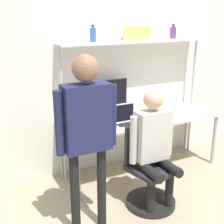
# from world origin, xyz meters

# --- Properties ---
(ground_plane) EXTENTS (12.00, 12.00, 0.00)m
(ground_plane) POSITION_xyz_m (0.00, 0.00, 0.00)
(ground_plane) COLOR tan
(wall_back) EXTENTS (8.00, 0.06, 2.70)m
(wall_back) POSITION_xyz_m (0.00, 0.78, 1.35)
(wall_back) COLOR silver
(wall_back) RESTS_ON ground_plane
(desk) EXTENTS (2.18, 0.73, 0.76)m
(desk) POSITION_xyz_m (0.00, 0.39, 0.69)
(desk) COLOR beige
(desk) RESTS_ON ground_plane
(shelf_unit) EXTENTS (2.07, 0.29, 1.75)m
(shelf_unit) POSITION_xyz_m (0.00, 0.60, 1.54)
(shelf_unit) COLOR white
(shelf_unit) RESTS_ON ground_plane
(monitor) EXTENTS (0.63, 0.17, 0.50)m
(monitor) POSITION_xyz_m (-0.42, 0.62, 1.05)
(monitor) COLOR black
(monitor) RESTS_ON desk
(laptop) EXTENTS (0.33, 0.24, 0.24)m
(laptop) POSITION_xyz_m (-0.30, 0.30, 0.83)
(laptop) COLOR silver
(laptop) RESTS_ON desk
(cell_phone) EXTENTS (0.07, 0.15, 0.01)m
(cell_phone) POSITION_xyz_m (-0.04, 0.20, 0.76)
(cell_phone) COLOR #264C8C
(cell_phone) RESTS_ON desk
(office_chair) EXTENTS (0.56, 0.56, 0.93)m
(office_chair) POSITION_xyz_m (-0.34, -0.35, 0.29)
(office_chair) COLOR black
(office_chair) RESTS_ON ground_plane
(person_seated) EXTENTS (0.53, 0.46, 1.35)m
(person_seated) POSITION_xyz_m (-0.34, -0.40, 0.79)
(person_seated) COLOR black
(person_seated) RESTS_ON ground_plane
(person_standing) EXTENTS (0.60, 0.24, 1.76)m
(person_standing) POSITION_xyz_m (-1.12, -0.46, 1.14)
(person_standing) COLOR black
(person_standing) RESTS_ON ground_plane
(bottle_blue) EXTENTS (0.08, 0.08, 0.21)m
(bottle_blue) POSITION_xyz_m (-0.59, 0.60, 1.84)
(bottle_blue) COLOR #335999
(bottle_blue) RESTS_ON shelf_unit
(bottle_purple) EXTENTS (0.09, 0.09, 0.19)m
(bottle_purple) POSITION_xyz_m (0.59, 0.60, 1.83)
(bottle_purple) COLOR #593372
(bottle_purple) RESTS_ON shelf_unit
(storage_box) EXTENTS (0.31, 0.18, 0.17)m
(storage_box) POSITION_xyz_m (0.03, 0.60, 1.84)
(storage_box) COLOR #DBCC66
(storage_box) RESTS_ON shelf_unit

